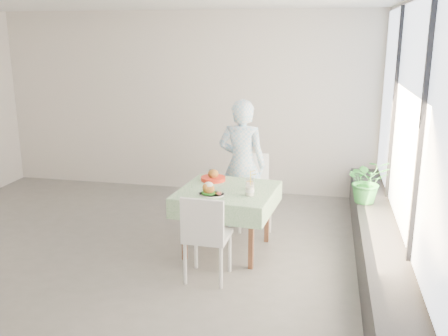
% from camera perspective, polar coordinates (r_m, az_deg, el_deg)
% --- Properties ---
extents(floor, '(6.00, 6.00, 0.00)m').
position_cam_1_polar(floor, '(6.03, -10.89, -9.04)').
color(floor, '#605E5B').
rests_on(floor, ground).
extents(wall_back, '(6.00, 0.02, 2.80)m').
position_cam_1_polar(wall_back, '(7.94, -4.46, 7.47)').
color(wall_back, silver).
rests_on(wall_back, ground).
extents(wall_right, '(0.02, 5.00, 2.80)m').
position_cam_1_polar(wall_right, '(5.22, 20.31, 2.72)').
color(wall_right, silver).
rests_on(wall_right, ground).
extents(window_pane, '(0.01, 4.80, 2.18)m').
position_cam_1_polar(window_pane, '(5.18, 20.23, 5.45)').
color(window_pane, '#D1E0F9').
rests_on(window_pane, ground).
extents(window_ledge, '(0.40, 4.80, 0.50)m').
position_cam_1_polar(window_ledge, '(5.54, 17.17, -8.86)').
color(window_ledge, black).
rests_on(window_ledge, ground).
extents(cafe_table, '(1.14, 1.14, 0.74)m').
position_cam_1_polar(cafe_table, '(5.72, 0.39, -5.13)').
color(cafe_table, brown).
rests_on(cafe_table, ground).
extents(chair_far, '(0.55, 0.55, 0.94)m').
position_cam_1_polar(chair_far, '(6.47, 3.33, -4.34)').
color(chair_far, white).
rests_on(chair_far, ground).
extents(chair_near, '(0.45, 0.45, 0.91)m').
position_cam_1_polar(chair_near, '(5.14, -1.91, -9.69)').
color(chair_near, white).
rests_on(chair_near, ground).
extents(diner, '(0.64, 0.45, 1.67)m').
position_cam_1_polar(diner, '(6.34, 2.06, 0.40)').
color(diner, '#96CFF1').
rests_on(diner, ground).
extents(main_dish, '(0.29, 0.29, 0.15)m').
position_cam_1_polar(main_dish, '(5.41, -1.60, -2.61)').
color(main_dish, white).
rests_on(main_dish, cafe_table).
extents(juice_cup_orange, '(0.09, 0.09, 0.26)m').
position_cam_1_polar(juice_cup_orange, '(5.60, 2.96, -1.89)').
color(juice_cup_orange, white).
rests_on(juice_cup_orange, cafe_table).
extents(juice_cup_lemonade, '(0.10, 0.10, 0.29)m').
position_cam_1_polar(juice_cup_lemonade, '(5.39, 2.96, -2.50)').
color(juice_cup_lemonade, white).
rests_on(juice_cup_lemonade, cafe_table).
extents(second_dish, '(0.29, 0.29, 0.14)m').
position_cam_1_polar(second_dish, '(5.95, -1.25, -1.07)').
color(second_dish, red).
rests_on(second_dish, cafe_table).
extents(potted_plant, '(0.56, 0.51, 0.53)m').
position_cam_1_polar(potted_plant, '(6.11, 16.06, -1.41)').
color(potted_plant, '#2A7E3D').
rests_on(potted_plant, window_ledge).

